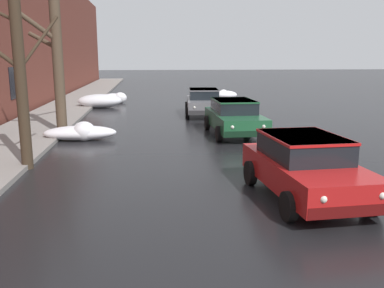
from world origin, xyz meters
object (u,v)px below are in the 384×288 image
(bare_tree_second_along_sidewalk, at_px, (19,74))
(sedan_grey_parked_kerbside_mid, at_px, (204,101))
(sedan_green_parked_kerbside_close, at_px, (234,116))
(bare_tree_mid_block, at_px, (57,50))
(sedan_red_approaching_near_lane, at_px, (305,165))

(bare_tree_second_along_sidewalk, relative_size, sedan_grey_parked_kerbside_mid, 1.16)
(sedan_green_parked_kerbside_close, distance_m, sedan_grey_parked_kerbside_mid, 5.88)
(bare_tree_mid_block, bearing_deg, sedan_grey_parked_kerbside_mid, 40.42)
(sedan_green_parked_kerbside_close, bearing_deg, bare_tree_mid_block, 177.25)
(sedan_red_approaching_near_lane, height_order, sedan_green_parked_kerbside_close, same)
(bare_tree_mid_block, relative_size, sedan_grey_parked_kerbside_mid, 1.62)
(bare_tree_second_along_sidewalk, height_order, sedan_grey_parked_kerbside_mid, bare_tree_second_along_sidewalk)
(bare_tree_second_along_sidewalk, relative_size, sedan_green_parked_kerbside_close, 1.15)
(bare_tree_mid_block, height_order, sedan_grey_parked_kerbside_mid, bare_tree_mid_block)
(bare_tree_mid_block, distance_m, sedan_green_parked_kerbside_close, 7.47)
(sedan_grey_parked_kerbside_mid, bearing_deg, sedan_red_approaching_near_lane, -88.02)
(bare_tree_second_along_sidewalk, bearing_deg, sedan_green_parked_kerbside_close, 33.78)
(bare_tree_mid_block, relative_size, sedan_green_parked_kerbside_close, 1.62)
(bare_tree_mid_block, bearing_deg, bare_tree_second_along_sidewalk, -90.39)
(sedan_red_approaching_near_lane, height_order, sedan_grey_parked_kerbside_mid, same)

